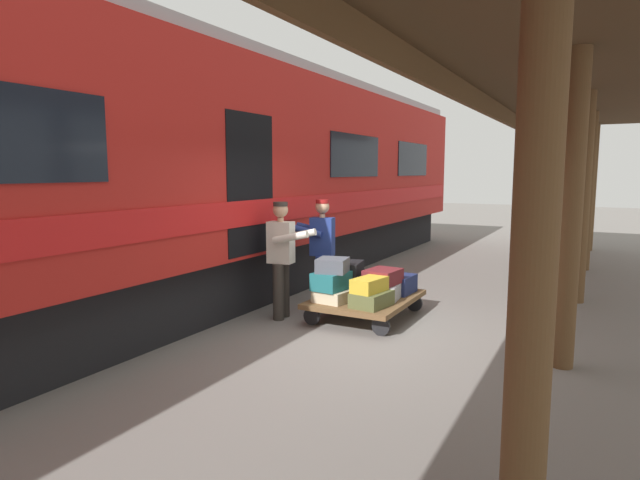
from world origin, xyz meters
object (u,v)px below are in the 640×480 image
(suitcase_cream_canvas, at_px, (333,296))
(porter_by_door, at_px, (282,256))
(train_car, at_px, (172,176))
(suitcase_navy_fabric, at_px, (396,284))
(porter_in_overalls, at_px, (321,249))
(suitcase_tan_vintage, at_px, (361,282))
(suitcase_slate_roller, at_px, (333,265))
(luggage_cart, at_px, (366,300))
(suitcase_brown_leather, at_px, (348,285))
(suitcase_black_hardshell, at_px, (349,269))
(suitcase_gray_aluminum, at_px, (385,292))
(suitcase_yellow_case, at_px, (369,285))
(suitcase_teal_softside, at_px, (331,281))
(suitcase_maroon_trunk, at_px, (383,277))
(suitcase_olive_duffel, at_px, (372,299))

(suitcase_cream_canvas, distance_m, porter_by_door, 0.94)
(train_car, relative_size, suitcase_navy_fabric, 39.40)
(suitcase_navy_fabric, distance_m, porter_in_overalls, 1.29)
(suitcase_tan_vintage, height_order, suitcase_slate_roller, suitcase_slate_roller)
(luggage_cart, relative_size, suitcase_tan_vintage, 3.17)
(suitcase_tan_vintage, xyz_separation_m, suitcase_brown_leather, (0.00, 0.48, 0.04))
(luggage_cart, xyz_separation_m, suitcase_black_hardshell, (0.27, -0.01, 0.44))
(suitcase_gray_aluminum, relative_size, suitcase_yellow_case, 0.99)
(train_car, distance_m, suitcase_cream_canvas, 3.15)
(porter_by_door, bearing_deg, suitcase_tan_vintage, -125.76)
(suitcase_slate_roller, bearing_deg, suitcase_tan_vintage, -91.28)
(luggage_cart, bearing_deg, suitcase_yellow_case, 117.88)
(train_car, bearing_deg, suitcase_teal_softside, -173.04)
(suitcase_tan_vintage, relative_size, suitcase_slate_roller, 1.31)
(suitcase_maroon_trunk, bearing_deg, suitcase_teal_softside, 39.95)
(suitcase_tan_vintage, relative_size, suitcase_navy_fabric, 1.05)
(suitcase_navy_fabric, xyz_separation_m, suitcase_cream_canvas, (0.58, 0.96, -0.05))
(suitcase_navy_fabric, relative_size, suitcase_yellow_case, 0.99)
(suitcase_navy_fabric, height_order, suitcase_olive_duffel, suitcase_navy_fabric)
(suitcase_teal_softside, bearing_deg, suitcase_black_hardshell, -96.83)
(porter_in_overalls, distance_m, porter_by_door, 0.90)
(suitcase_maroon_trunk, bearing_deg, porter_by_door, 24.87)
(suitcase_gray_aluminum, xyz_separation_m, porter_in_overalls, (1.18, -0.29, 0.50))
(suitcase_slate_roller, bearing_deg, suitcase_black_hardshell, -95.06)
(suitcase_black_hardshell, xyz_separation_m, porter_by_door, (0.79, 0.60, 0.22))
(suitcase_teal_softside, height_order, suitcase_slate_roller, suitcase_slate_roller)
(suitcase_tan_vintage, relative_size, suitcase_maroon_trunk, 1.04)
(luggage_cart, height_order, suitcase_navy_fabric, suitcase_navy_fabric)
(suitcase_cream_canvas, distance_m, suitcase_slate_roller, 0.43)
(suitcase_navy_fabric, xyz_separation_m, suitcase_olive_duffel, (0.00, 0.96, -0.03))
(suitcase_navy_fabric, bearing_deg, suitcase_yellow_case, 88.31)
(suitcase_cream_canvas, bearing_deg, suitcase_olive_duffel, 180.00)
(suitcase_brown_leather, bearing_deg, suitcase_teal_softside, 85.56)
(suitcase_navy_fabric, bearing_deg, suitcase_tan_vintage, 0.00)
(porter_in_overalls, bearing_deg, suitcase_cream_canvas, 128.31)
(luggage_cart, distance_m, porter_in_overalls, 1.15)
(suitcase_maroon_trunk, xyz_separation_m, porter_by_door, (1.32, 0.61, 0.29))
(suitcase_black_hardshell, relative_size, suitcase_maroon_trunk, 1.00)
(suitcase_slate_roller, bearing_deg, suitcase_brown_leather, -92.60)
(suitcase_cream_canvas, xyz_separation_m, suitcase_teal_softside, (0.04, -0.01, 0.21))
(suitcase_navy_fabric, height_order, porter_in_overalls, porter_in_overalls)
(suitcase_olive_duffel, height_order, porter_by_door, porter_by_door)
(luggage_cart, height_order, suitcase_olive_duffel, suitcase_olive_duffel)
(suitcase_maroon_trunk, xyz_separation_m, suitcase_slate_roller, (0.57, 0.48, 0.19))
(suitcase_brown_leather, distance_m, suitcase_teal_softside, 0.49)
(suitcase_tan_vintage, distance_m, suitcase_slate_roller, 1.03)
(suitcase_tan_vintage, relative_size, suitcase_yellow_case, 1.04)
(suitcase_navy_fabric, distance_m, suitcase_yellow_case, 0.99)
(luggage_cart, bearing_deg, suitcase_maroon_trunk, -176.10)
(suitcase_navy_fabric, xyz_separation_m, suitcase_maroon_trunk, (0.03, 0.46, 0.19))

